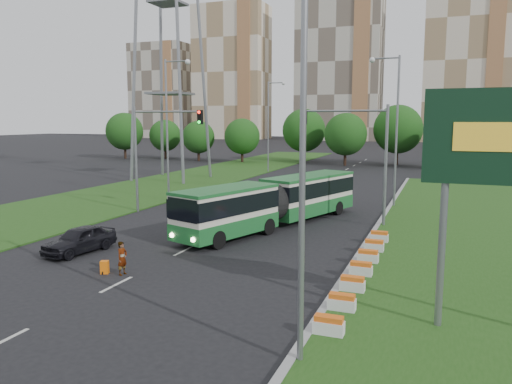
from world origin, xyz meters
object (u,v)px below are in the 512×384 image
at_px(traffic_mast_left, 154,142).
at_px(car_left_near, 79,239).
at_px(traffic_mast_median, 361,145).
at_px(shopping_trolley, 105,267).
at_px(car_left_far, 193,199).
at_px(pedestrian, 122,258).
at_px(articulated_bus, 272,201).

bearing_deg(traffic_mast_left, car_left_near, -78.23).
bearing_deg(car_left_near, traffic_mast_median, 52.71).
bearing_deg(shopping_trolley, car_left_far, 83.13).
height_order(traffic_mast_median, pedestrian, traffic_mast_median).
xyz_separation_m(articulated_bus, car_left_near, (-7.42, -9.99, -0.94)).
bearing_deg(traffic_mast_median, articulated_bus, -156.85).
bearing_deg(traffic_mast_median, car_left_near, -136.16).
bearing_deg(car_left_far, car_left_near, -88.15).
bearing_deg(car_left_far, shopping_trolley, -77.27).
distance_m(traffic_mast_median, car_left_far, 14.80).
xyz_separation_m(car_left_far, shopping_trolley, (4.58, -17.37, -0.35)).
bearing_deg(pedestrian, articulated_bus, -8.35).
bearing_deg(car_left_near, car_left_far, 102.77).
height_order(traffic_mast_median, traffic_mast_left, same).
relative_size(articulated_bus, shopping_trolley, 27.35).
height_order(articulated_bus, car_left_far, articulated_bus).
distance_m(car_left_near, shopping_trolley, 4.43).
xyz_separation_m(pedestrian, shopping_trolley, (-0.87, -0.16, -0.48)).
xyz_separation_m(traffic_mast_median, articulated_bus, (-5.38, -2.30, -3.70)).
xyz_separation_m(traffic_mast_median, pedestrian, (-8.35, -14.73, -4.58)).
distance_m(articulated_bus, car_left_near, 12.48).
relative_size(traffic_mast_left, shopping_trolley, 13.37).
height_order(car_left_near, car_left_far, car_left_near).
bearing_deg(articulated_bus, pedestrian, -84.53).
distance_m(traffic_mast_median, car_left_near, 18.35).
bearing_deg(traffic_mast_left, traffic_mast_median, 3.77).
xyz_separation_m(traffic_mast_left, shopping_trolley, (5.93, -13.88, -5.05)).
height_order(traffic_mast_median, car_left_near, traffic_mast_median).
bearing_deg(traffic_mast_median, pedestrian, -119.57).
height_order(traffic_mast_left, car_left_far, traffic_mast_left).
relative_size(traffic_mast_left, articulated_bus, 0.49).
relative_size(pedestrian, shopping_trolley, 2.59).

